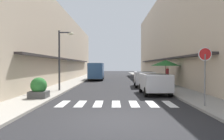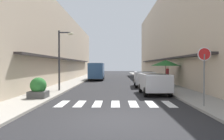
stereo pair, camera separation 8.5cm
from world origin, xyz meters
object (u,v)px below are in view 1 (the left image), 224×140
round_street_sign (205,61)px  parked_car_mid (144,77)px  street_lamp (62,53)px  planter_corner (39,88)px  parked_car_near (154,81)px  pedestrian_walking_near (167,74)px  delivery_van (96,70)px  cafe_umbrella (166,63)px

round_street_sign → parked_car_mid: bearing=97.4°
street_lamp → planter_corner: street_lamp is taller
parked_car_mid → planter_corner: bearing=-130.4°
parked_car_near → parked_car_mid: same height
parked_car_mid → round_street_sign: bearing=-82.6°
round_street_sign → pedestrian_walking_near: 14.00m
street_lamp → pedestrian_walking_near: bearing=35.3°
street_lamp → delivery_van: bearing=83.9°
cafe_umbrella → planter_corner: cafe_umbrella is taller
street_lamp → pedestrian_walking_near: 12.02m
pedestrian_walking_near → round_street_sign: bearing=-21.2°
pedestrian_walking_near → cafe_umbrella: bearing=-31.5°
street_lamp → parked_car_mid: bearing=32.6°
parked_car_mid → parked_car_near: bearing=-90.0°
delivery_van → street_lamp: size_ratio=1.17×
cafe_umbrella → parked_car_mid: bearing=169.8°
round_street_sign → planter_corner: round_street_sign is taller
cafe_umbrella → planter_corner: 12.61m
parked_car_mid → planter_corner: (-7.36, -8.66, -0.24)m
parked_car_near → street_lamp: bearing=167.2°
parked_car_near → parked_car_mid: 5.98m
parked_car_near → delivery_van: delivery_van is taller
cafe_umbrella → pedestrian_walking_near: 3.15m
parked_car_near → pedestrian_walking_near: pedestrian_walking_near is taller
cafe_umbrella → pedestrian_walking_near: bearing=74.4°
parked_car_near → round_street_sign: round_street_sign is taller
delivery_van → planter_corner: (-2.02, -18.81, -0.72)m
parked_car_near → cafe_umbrella: bearing=70.5°
parked_car_mid → planter_corner: parked_car_mid is taller
pedestrian_walking_near → parked_car_near: bearing=-34.1°
parked_car_mid → cafe_umbrella: 2.44m
round_street_sign → parked_car_near: bearing=105.2°
round_street_sign → cafe_umbrella: bearing=87.4°
planter_corner → pedestrian_walking_near: (10.14, 11.11, 0.41)m
delivery_van → round_street_sign: (6.82, -21.59, 0.86)m
parked_car_near → parked_car_mid: size_ratio=1.00×
planter_corner → street_lamp: bearing=83.8°
parked_car_mid → pedestrian_walking_near: 3.71m
delivery_van → street_lamp: 14.73m
parked_car_near → delivery_van: size_ratio=0.76×
planter_corner → round_street_sign: bearing=-17.4°
round_street_sign → street_lamp: size_ratio=0.61×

